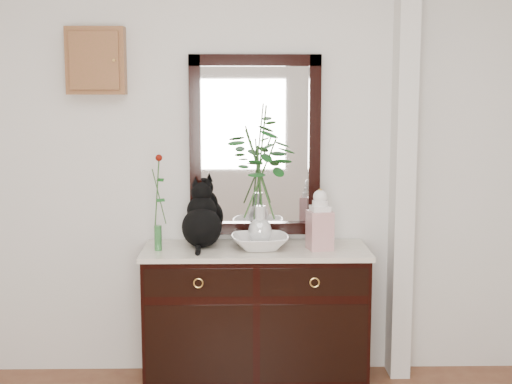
{
  "coord_description": "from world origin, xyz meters",
  "views": [
    {
      "loc": [
        0.02,
        -2.39,
        1.77
      ],
      "look_at": [
        0.1,
        1.63,
        1.2
      ],
      "focal_mm": 50.0,
      "sensor_mm": 36.0,
      "label": 1
    }
  ],
  "objects_px": {
    "sideboard": "(256,309)",
    "ginger_jar": "(320,219)",
    "cat": "(202,214)",
    "lotus_bowl": "(260,242)"
  },
  "relations": [
    {
      "from": "sideboard",
      "to": "cat",
      "type": "bearing_deg",
      "value": 169.27
    },
    {
      "from": "sideboard",
      "to": "lotus_bowl",
      "type": "relative_size",
      "value": 3.93
    },
    {
      "from": "sideboard",
      "to": "ginger_jar",
      "type": "relative_size",
      "value": 3.66
    },
    {
      "from": "sideboard",
      "to": "lotus_bowl",
      "type": "xyz_separation_m",
      "value": [
        0.02,
        -0.02,
        0.42
      ]
    },
    {
      "from": "lotus_bowl",
      "to": "ginger_jar",
      "type": "xyz_separation_m",
      "value": [
        0.35,
        -0.01,
        0.14
      ]
    },
    {
      "from": "cat",
      "to": "sideboard",
      "type": "bearing_deg",
      "value": -13.27
    },
    {
      "from": "lotus_bowl",
      "to": "ginger_jar",
      "type": "distance_m",
      "value": 0.38
    },
    {
      "from": "sideboard",
      "to": "ginger_jar",
      "type": "xyz_separation_m",
      "value": [
        0.37,
        -0.04,
        0.56
      ]
    },
    {
      "from": "lotus_bowl",
      "to": "ginger_jar",
      "type": "bearing_deg",
      "value": -2.36
    },
    {
      "from": "sideboard",
      "to": "ginger_jar",
      "type": "distance_m",
      "value": 0.67
    }
  ]
}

